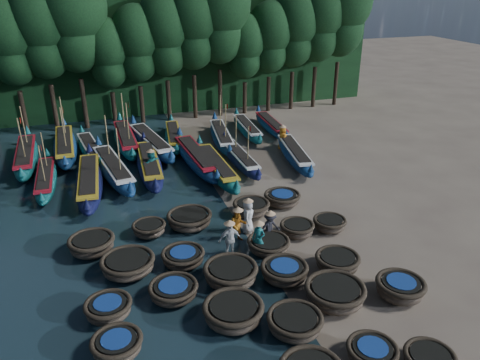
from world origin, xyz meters
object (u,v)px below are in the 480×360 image
object	(u,v)px
coracle_9	(400,288)
long_boat_2	(89,181)
coracle_19	(330,224)
long_boat_14	(174,137)
coracle_24	(282,198)
fisherman_6	(282,137)
long_boat_3	(113,169)
long_boat_11	(91,149)
coracle_13	(284,271)
coracle_17	(268,245)
fisherman_5	(152,163)
long_boat_9	(26,156)
long_boat_17	(271,125)
fisherman_3	(270,227)
fisherman_2	(238,224)
long_boat_4	(149,165)
long_boat_13	(151,142)
coracle_14	(337,262)
long_boat_1	(46,179)
coracle_16	(183,257)
coracle_20	(92,244)
coracle_5	(117,345)
coracle_7	(295,322)
fisherman_1	(259,237)
coracle_10	(108,308)
long_boat_12	(126,139)
fisherman_0	(248,215)
coracle_8	(335,293)
long_boat_7	(240,158)
coracle_23	(251,208)
long_boat_15	(222,137)
coracle_18	(297,229)
coracle_11	(173,290)
coracle_3	(372,353)
long_boat_5	(196,158)
long_boat_10	(65,146)
long_boat_16	(247,128)
coracle_15	(128,264)
long_boat_6	(216,167)
long_boat_8	(295,154)
coracle_12	(231,273)
coracle_22	(189,219)
coracle_6	(233,312)

from	to	relation	value
coracle_9	long_boat_2	xyz separation A→B (m)	(-11.28, 14.32, 0.13)
long_boat_2	coracle_19	bearing A→B (deg)	-34.86
long_boat_2	long_boat_14	distance (m)	9.20
coracle_24	fisherman_6	distance (m)	8.82
long_boat_3	long_boat_11	world-z (taller)	long_boat_3
coracle_13	long_boat_2	size ratio (longest dim) A/B	0.27
coracle_17	fisherman_6	world-z (taller)	fisherman_6
long_boat_11	fisherman_5	xyz separation A→B (m)	(3.50, -4.93, 0.41)
coracle_19	long_boat_9	bearing A→B (deg)	136.51
long_boat_3	long_boat_17	distance (m)	13.95
coracle_13	long_boat_2	xyz separation A→B (m)	(-7.39, 11.78, 0.17)
fisherman_3	fisherman_2	bearing A→B (deg)	140.60
long_boat_4	long_boat_13	size ratio (longest dim) A/B	0.97
coracle_14	long_boat_4	xyz separation A→B (m)	(-6.09, 13.32, 0.15)
coracle_9	long_boat_1	xyz separation A→B (m)	(-13.76, 15.71, 0.03)
coracle_16	coracle_20	world-z (taller)	coracle_20
fisherman_6	coracle_5	bearing A→B (deg)	135.08
coracle_7	coracle_19	world-z (taller)	coracle_7
fisherman_1	long_boat_1	bearing A→B (deg)	174.57
coracle_10	long_boat_11	bearing A→B (deg)	89.63
long_boat_12	fisherman_0	xyz separation A→B (m)	(4.40, -14.51, 0.36)
fisherman_5	long_boat_13	bearing A→B (deg)	-137.48
coracle_8	long_boat_7	world-z (taller)	long_boat_7
coracle_13	coracle_23	size ratio (longest dim) A/B	1.04
coracle_5	long_boat_15	world-z (taller)	long_boat_15
coracle_5	long_boat_13	xyz separation A→B (m)	(4.14, 19.47, 0.19)
coracle_18	coracle_11	bearing A→B (deg)	-157.04
coracle_8	long_boat_14	xyz separation A→B (m)	(-2.28, 20.44, 0.03)
coracle_3	long_boat_4	world-z (taller)	long_boat_4
coracle_20	coracle_3	bearing A→B (deg)	-48.92
long_boat_5	long_boat_10	bearing A→B (deg)	144.87
long_boat_5	long_boat_16	size ratio (longest dim) A/B	1.21
coracle_20	coracle_15	bearing A→B (deg)	-56.61
long_boat_1	long_boat_12	xyz separation A→B (m)	(5.33, 5.54, 0.10)
long_boat_4	fisherman_6	size ratio (longest dim) A/B	4.35
long_boat_6	fisherman_1	size ratio (longest dim) A/B	4.46
coracle_10	long_boat_8	world-z (taller)	long_boat_8
coracle_12	long_boat_10	world-z (taller)	long_boat_10
coracle_22	long_boat_1	size ratio (longest dim) A/B	0.32
coracle_6	long_boat_11	bearing A→B (deg)	102.36
coracle_16	coracle_22	size ratio (longest dim) A/B	0.93
coracle_11	fisherman_3	size ratio (longest dim) A/B	1.09
long_boat_4	long_boat_11	distance (m)	5.50
long_boat_12	long_boat_15	xyz separation A→B (m)	(6.88, -1.55, -0.05)
long_boat_2	fisherman_2	bearing A→B (deg)	-48.33
coracle_17	long_boat_9	bearing A→B (deg)	127.03
coracle_5	coracle_23	xyz separation A→B (m)	(7.68, 7.90, 0.03)
long_boat_7	long_boat_15	bearing A→B (deg)	88.68
coracle_9	coracle_12	bearing A→B (deg)	153.44
fisherman_5	long_boat_17	bearing A→B (deg)	170.35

